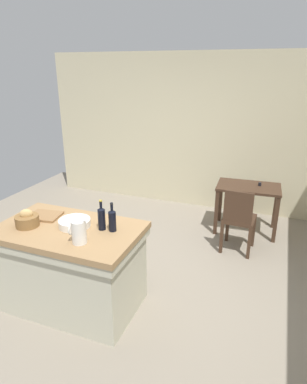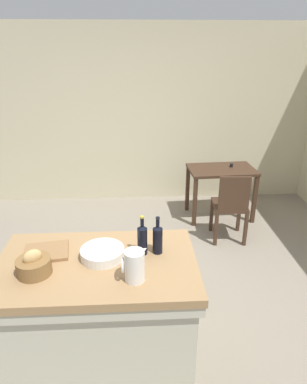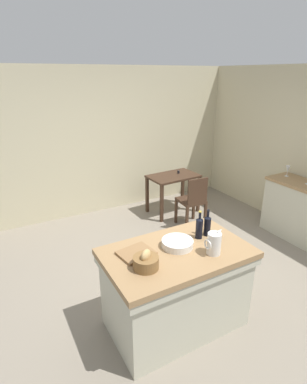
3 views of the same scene
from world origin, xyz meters
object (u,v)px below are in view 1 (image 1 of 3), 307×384
Objects in this scene: wooden_chair at (239,218)px; bread_basket at (27,220)px; cutting_board at (45,216)px; wash_bowl at (75,223)px; island_table at (71,264)px; wine_bottle_dark at (112,220)px; pitcher at (79,232)px; wine_bottle_amber at (102,218)px; writing_desk at (248,193)px.

wooden_chair is 2.61m from bread_basket.
bread_basket is 0.72× the size of cutting_board.
island_table is at bearing -124.89° from wash_bowl.
cutting_board reaches higher than island_table.
island_table is 1.56× the size of wooden_chair.
wash_bowl is 0.99× the size of cutting_board.
bread_basket reaches higher than cutting_board.
wooden_chair is 1.95m from wine_bottle_dark.
pitcher is 0.36m from wash_bowl.
wine_bottle_amber is at bearing 7.20° from wash_bowl.
cutting_board is at bearing 85.27° from bread_basket.
writing_desk is at bearing 65.41° from wine_bottle_dark.
pitcher reaches higher than writing_desk.
wash_bowl reaches higher than cutting_board.
pitcher is at bearing -9.03° from bread_basket.
island_table is 0.62m from pitcher.
wine_bottle_dark reaches higher than wash_bowl.
wine_bottle_dark is (-1.04, -2.27, 0.39)m from writing_desk.
wine_bottle_amber is (0.70, -0.04, 0.11)m from cutting_board.
wine_bottle_dark is at bearing 13.29° from island_table.
cutting_board is at bearing 160.40° from island_table.
writing_desk is 2.52m from wine_bottle_dark.
pitcher is at bearing -49.75° from wash_bowl.
writing_desk is 2.87m from pitcher.
pitcher is at bearing -118.37° from wine_bottle_dark.
cutting_board reaches higher than writing_desk.
wine_bottle_amber is at bearing -175.94° from wine_bottle_dark.
wash_bowl is at bearing -130.44° from wooden_chair.
pitcher is 0.89× the size of wine_bottle_dark.
island_table is 0.58m from cutting_board.
wine_bottle_dark is (0.44, 0.10, 0.52)m from island_table.
cutting_board reaches higher than wooden_chair.
bread_basket is at bearing -126.99° from writing_desk.
wine_bottle_amber is at bearing -116.76° from writing_desk.
pitcher is 0.35m from wine_bottle_dark.
cutting_board is (-1.84, -2.24, 0.29)m from writing_desk.
wine_bottle_dark is at bearing 14.01° from bread_basket.
wooden_chair is at bearing 44.56° from bread_basket.
writing_desk is 2.74m from wash_bowl.
pitcher is 0.82× the size of wash_bowl.
wash_bowl is 1.37× the size of bread_basket.
pitcher is at bearing -37.88° from island_table.
wine_bottle_amber is (0.33, 0.10, 0.53)m from island_table.
wine_bottle_amber reaches higher than wooden_chair.
wash_bowl reaches higher than island_table.
bread_basket is at bearing 170.97° from pitcher.
wine_bottle_dark is at bearing 4.06° from wine_bottle_amber.
wooden_chair is 2.02m from wine_bottle_amber.
island_table is at bearing 14.82° from bread_basket.
wash_bowl reaches higher than wooden_chair.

